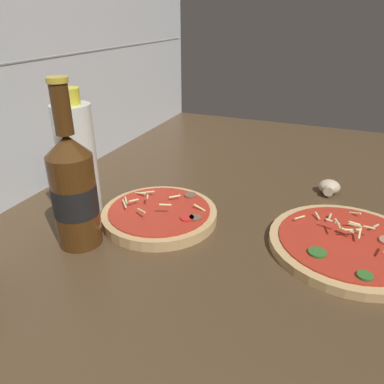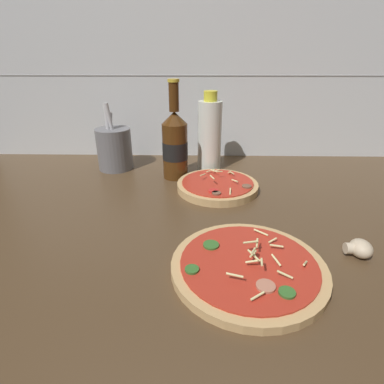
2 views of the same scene
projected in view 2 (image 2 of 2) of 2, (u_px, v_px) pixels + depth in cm
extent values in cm
cube|color=#4C3823|center=(217.00, 220.00, 69.90)|extent=(160.00, 90.00, 2.50)
cube|color=silver|center=(213.00, 76.00, 99.15)|extent=(160.00, 1.00, 60.00)
cube|color=gray|center=(213.00, 76.00, 98.65)|extent=(156.80, 0.16, 0.30)
cylinder|color=tan|center=(248.00, 267.00, 51.24)|extent=(26.49, 26.49, 1.53)
cylinder|color=#B22D1E|center=(248.00, 263.00, 50.86)|extent=(23.31, 23.31, 0.30)
cylinder|color=#B7755B|center=(266.00, 286.00, 45.25)|extent=(2.96, 2.96, 0.40)
cylinder|color=#336628|center=(192.00, 269.00, 48.79)|extent=(2.33, 2.33, 0.40)
cylinder|color=#336628|center=(287.00, 292.00, 44.05)|extent=(2.54, 2.54, 0.40)
cylinder|color=#336628|center=(211.00, 245.00, 55.03)|extent=(2.92, 2.92, 0.40)
cylinder|color=beige|center=(276.00, 246.00, 53.64)|extent=(2.44, 0.54, 0.60)
cylinder|color=beige|center=(276.00, 260.00, 49.89)|extent=(1.48, 2.27, 1.16)
cylinder|color=beige|center=(251.00, 242.00, 51.87)|extent=(2.80, 1.17, 0.54)
cylinder|color=beige|center=(257.00, 296.00, 42.93)|extent=(2.30, 1.64, 0.56)
cylinder|color=beige|center=(273.00, 240.00, 55.70)|extent=(1.80, 1.24, 0.71)
cylinder|color=beige|center=(253.00, 261.00, 49.05)|extent=(2.62, 0.52, 0.97)
cylinder|color=beige|center=(305.00, 263.00, 49.87)|extent=(1.53, 2.15, 1.13)
cylinder|color=beige|center=(285.00, 274.00, 46.69)|extent=(2.49, 1.24, 0.99)
cylinder|color=beige|center=(253.00, 255.00, 49.91)|extent=(1.66, 2.84, 0.44)
cylinder|color=beige|center=(235.00, 275.00, 45.67)|extent=(2.68, 0.86, 0.60)
cylinder|color=beige|center=(253.00, 254.00, 50.90)|extent=(1.65, 2.33, 0.72)
cylinder|color=beige|center=(255.00, 255.00, 50.75)|extent=(0.52, 2.04, 0.62)
cylinder|color=beige|center=(257.00, 243.00, 52.80)|extent=(0.90, 2.46, 0.54)
cylinder|color=beige|center=(253.00, 251.00, 49.31)|extent=(1.30, 2.21, 0.73)
cylinder|color=beige|center=(261.00, 232.00, 58.52)|extent=(2.75, 1.79, 0.78)
cylinder|color=beige|center=(262.00, 262.00, 47.44)|extent=(0.63, 1.86, 0.42)
cylinder|color=tan|center=(217.00, 186.00, 82.12)|extent=(22.07, 22.07, 1.99)
cylinder|color=#B22D1E|center=(218.00, 182.00, 81.64)|extent=(19.42, 19.42, 0.30)
cylinder|color=brown|center=(247.00, 186.00, 78.32)|extent=(2.49, 2.49, 0.40)
cylinder|color=brown|center=(216.00, 193.00, 74.51)|extent=(2.24, 2.24, 0.40)
cylinder|color=red|center=(214.00, 191.00, 75.74)|extent=(2.54, 2.54, 0.40)
cylinder|color=beige|center=(213.00, 171.00, 85.78)|extent=(2.15, 1.23, 0.64)
cylinder|color=beige|center=(235.00, 181.00, 80.04)|extent=(1.64, 2.03, 0.52)
cylinder|color=beige|center=(232.00, 173.00, 85.76)|extent=(1.12, 3.26, 0.97)
cylinder|color=beige|center=(211.00, 171.00, 87.35)|extent=(2.68, 2.42, 0.42)
cylinder|color=beige|center=(230.00, 191.00, 74.81)|extent=(0.63, 2.53, 1.13)
cylinder|color=beige|center=(230.00, 172.00, 87.06)|extent=(1.28, 3.00, 1.08)
cylinder|color=beige|center=(203.00, 175.00, 82.53)|extent=(1.62, 2.37, 0.72)
cylinder|color=beige|center=(216.00, 171.00, 88.10)|extent=(2.13, 1.78, 0.47)
cylinder|color=beige|center=(220.00, 172.00, 83.33)|extent=(1.81, 1.17, 0.60)
cylinder|color=beige|center=(212.00, 177.00, 78.79)|extent=(1.30, 2.20, 0.53)
cylinder|color=#47280F|center=(175.00, 151.00, 87.72)|extent=(7.35, 7.35, 16.06)
cone|color=#47280F|center=(174.00, 118.00, 83.63)|extent=(7.35, 7.35, 3.46)
cylinder|color=#47280F|center=(174.00, 97.00, 81.30)|extent=(2.79, 2.79, 7.68)
cylinder|color=gold|center=(173.00, 80.00, 79.52)|extent=(3.21, 3.21, 0.80)
cylinder|color=black|center=(175.00, 150.00, 87.59)|extent=(7.42, 7.42, 5.14)
cylinder|color=silver|center=(210.00, 137.00, 92.90)|extent=(7.31, 7.31, 21.32)
cylinder|color=yellow|center=(211.00, 96.00, 87.82)|extent=(4.02, 4.02, 2.91)
cylinder|color=beige|center=(351.00, 248.00, 54.81)|extent=(2.07, 2.07, 2.07)
ellipsoid|color=#C6B293|center=(361.00, 248.00, 54.77)|extent=(3.90, 4.59, 3.21)
cylinder|color=slate|center=(115.00, 149.00, 95.28)|extent=(10.90, 10.90, 12.99)
cylinder|color=#BCBCC1|center=(110.00, 133.00, 93.95)|extent=(2.80, 3.15, 12.54)
cylinder|color=#BCBCC1|center=(108.00, 129.00, 92.15)|extent=(2.00, 2.55, 15.46)
cylinder|color=#BCBCC1|center=(112.00, 129.00, 91.88)|extent=(3.08, 1.48, 15.68)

